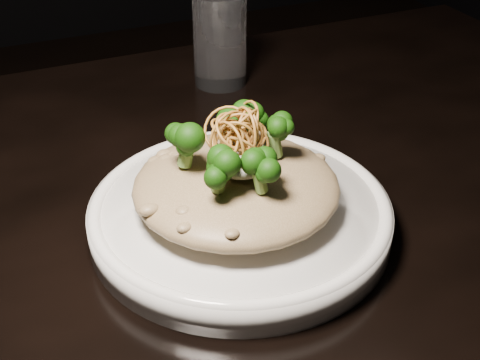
% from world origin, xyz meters
% --- Properties ---
extents(table, '(1.10, 0.80, 0.75)m').
position_xyz_m(table, '(0.00, 0.00, 0.67)').
color(table, black).
rests_on(table, ground).
extents(plate, '(0.28, 0.28, 0.03)m').
position_xyz_m(plate, '(-0.04, -0.05, 0.76)').
color(plate, white).
rests_on(plate, table).
extents(risotto, '(0.19, 0.19, 0.04)m').
position_xyz_m(risotto, '(-0.04, -0.05, 0.80)').
color(risotto, brown).
rests_on(risotto, plate).
extents(broccoli, '(0.13, 0.13, 0.05)m').
position_xyz_m(broccoli, '(-0.04, -0.05, 0.84)').
color(broccoli, black).
rests_on(broccoli, risotto).
extents(cheese, '(0.06, 0.06, 0.02)m').
position_xyz_m(cheese, '(-0.04, -0.05, 0.83)').
color(cheese, white).
rests_on(cheese, risotto).
extents(shallots, '(0.05, 0.05, 0.03)m').
position_xyz_m(shallots, '(-0.04, -0.05, 0.85)').
color(shallots, '#90601E').
rests_on(shallots, cheese).
extents(drinking_glass, '(0.07, 0.07, 0.12)m').
position_xyz_m(drinking_glass, '(0.07, 0.26, 0.81)').
color(drinking_glass, white).
rests_on(drinking_glass, table).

